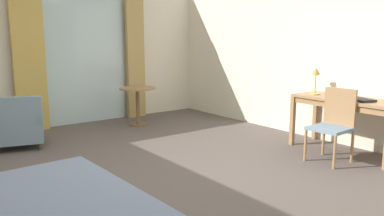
{
  "coord_description": "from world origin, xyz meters",
  "views": [
    {
      "loc": [
        -2.11,
        -3.38,
        1.53
      ],
      "look_at": [
        0.52,
        0.1,
        0.76
      ],
      "focal_mm": 35.59,
      "sensor_mm": 36.0,
      "label": 1
    }
  ],
  "objects_px": {
    "desk_chair": "(334,121)",
    "round_cafe_table": "(138,97)",
    "writing_desk": "(348,105)",
    "desk_lamp": "(316,76)",
    "closed_book": "(361,100)",
    "armchair_by_window": "(16,126)"
  },
  "relations": [
    {
      "from": "writing_desk",
      "to": "desk_lamp",
      "type": "height_order",
      "value": "desk_lamp"
    },
    {
      "from": "closed_book",
      "to": "round_cafe_table",
      "type": "bearing_deg",
      "value": 130.81
    },
    {
      "from": "writing_desk",
      "to": "closed_book",
      "type": "distance_m",
      "value": 0.24
    },
    {
      "from": "round_cafe_table",
      "to": "armchair_by_window",
      "type": "bearing_deg",
      "value": -173.06
    },
    {
      "from": "writing_desk",
      "to": "armchair_by_window",
      "type": "xyz_separation_m",
      "value": [
        -3.57,
        3.03,
        -0.36
      ]
    },
    {
      "from": "desk_chair",
      "to": "closed_book",
      "type": "bearing_deg",
      "value": -17.3
    },
    {
      "from": "desk_lamp",
      "to": "round_cafe_table",
      "type": "relative_size",
      "value": 0.59
    },
    {
      "from": "writing_desk",
      "to": "desk_chair",
      "type": "distance_m",
      "value": 0.49
    },
    {
      "from": "desk_chair",
      "to": "armchair_by_window",
      "type": "relative_size",
      "value": 0.99
    },
    {
      "from": "desk_chair",
      "to": "closed_book",
      "type": "distance_m",
      "value": 0.48
    },
    {
      "from": "closed_book",
      "to": "armchair_by_window",
      "type": "relative_size",
      "value": 0.36
    },
    {
      "from": "desk_chair",
      "to": "round_cafe_table",
      "type": "xyz_separation_m",
      "value": [
        -0.97,
        3.38,
        -0.0
      ]
    },
    {
      "from": "desk_chair",
      "to": "round_cafe_table",
      "type": "distance_m",
      "value": 3.52
    },
    {
      "from": "round_cafe_table",
      "to": "desk_chair",
      "type": "bearing_deg",
      "value": -73.96
    },
    {
      "from": "desk_chair",
      "to": "armchair_by_window",
      "type": "distance_m",
      "value": 4.41
    },
    {
      "from": "closed_book",
      "to": "writing_desk",
      "type": "bearing_deg",
      "value": 90.93
    },
    {
      "from": "round_cafe_table",
      "to": "writing_desk",
      "type": "bearing_deg",
      "value": -66.53
    },
    {
      "from": "writing_desk",
      "to": "desk_chair",
      "type": "xyz_separation_m",
      "value": [
        -0.46,
        -0.09,
        -0.16
      ]
    },
    {
      "from": "writing_desk",
      "to": "closed_book",
      "type": "height_order",
      "value": "closed_book"
    },
    {
      "from": "closed_book",
      "to": "armchair_by_window",
      "type": "bearing_deg",
      "value": 156.84
    },
    {
      "from": "desk_chair",
      "to": "closed_book",
      "type": "xyz_separation_m",
      "value": [
        0.39,
        -0.12,
        0.26
      ]
    },
    {
      "from": "desk_lamp",
      "to": "armchair_by_window",
      "type": "distance_m",
      "value": 4.43
    }
  ]
}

